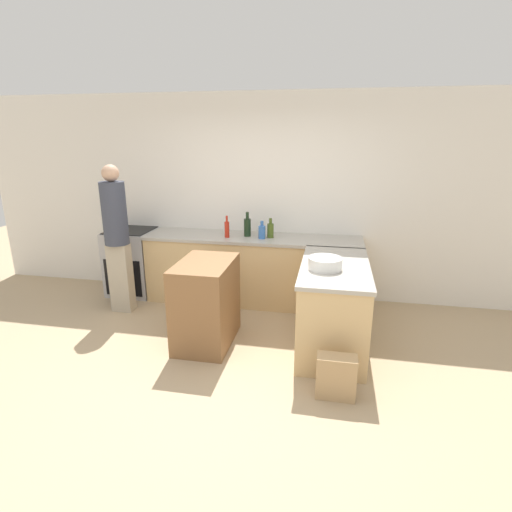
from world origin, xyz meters
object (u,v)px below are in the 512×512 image
olive_oil_bottle (270,230)px  island_table (206,303)px  mixing_bowl (325,263)px  paper_bag (336,377)px  hot_sauce_bottle (227,229)px  range_oven (133,261)px  water_bottle_blue (262,232)px  vinegar_bottle_clear (248,227)px  wine_bottle_dark (247,227)px  person_by_range (117,233)px

olive_oil_bottle → island_table: bearing=-112.7°
mixing_bowl → paper_bag: 1.09m
island_table → hot_sauce_bottle: bearing=92.7°
range_oven → water_bottle_blue: bearing=-2.5°
mixing_bowl → vinegar_bottle_clear: bearing=129.4°
range_oven → vinegar_bottle_clear: vinegar_bottle_clear is taller
olive_oil_bottle → paper_bag: 2.25m
olive_oil_bottle → water_bottle_blue: 0.12m
wine_bottle_dark → water_bottle_blue: wine_bottle_dark is taller
mixing_bowl → water_bottle_blue: (-0.82, 1.07, 0.03)m
hot_sauce_bottle → vinegar_bottle_clear: size_ratio=1.20×
mixing_bowl → water_bottle_blue: 1.35m
wine_bottle_dark → water_bottle_blue: size_ratio=1.39×
hot_sauce_bottle → person_by_range: bearing=-157.8°
mixing_bowl → hot_sauce_bottle: size_ratio=1.17×
island_table → mixing_bowl: (1.22, 0.04, 0.50)m
vinegar_bottle_clear → paper_bag: 2.49m
wine_bottle_dark → paper_bag: wine_bottle_dark is taller
mixing_bowl → person_by_range: (-2.53, 0.54, 0.06)m
island_table → paper_bag: bearing=-27.5°
range_oven → paper_bag: bearing=-34.0°
wine_bottle_dark → olive_oil_bottle: bearing=-3.4°
water_bottle_blue → vinegar_bottle_clear: bearing=138.3°
person_by_range → range_oven: bearing=104.2°
island_table → range_oven: bearing=140.7°
island_table → olive_oil_bottle: bearing=67.3°
olive_oil_bottle → vinegar_bottle_clear: 0.34m
island_table → wine_bottle_dark: wine_bottle_dark is taller
mixing_bowl → person_by_range: size_ratio=0.18×
range_oven → olive_oil_bottle: (1.96, -0.01, 0.55)m
range_oven → water_bottle_blue: size_ratio=3.99×
mixing_bowl → vinegar_bottle_clear: (-1.04, 1.27, 0.03)m
island_table → vinegar_bottle_clear: bearing=82.2°
mixing_bowl → water_bottle_blue: size_ratio=1.44×
vinegar_bottle_clear → mixing_bowl: bearing=-50.6°
island_table → wine_bottle_dark: (0.19, 1.21, 0.57)m
water_bottle_blue → person_by_range: person_by_range is taller
person_by_range → paper_bag: person_by_range is taller
range_oven → wine_bottle_dark: wine_bottle_dark is taller
hot_sauce_bottle → vinegar_bottle_clear: (0.23, 0.22, -0.02)m
water_bottle_blue → paper_bag: size_ratio=0.59×
wine_bottle_dark → water_bottle_blue: bearing=-23.6°
hot_sauce_bottle → olive_oil_bottle: hot_sauce_bottle is taller
hot_sauce_bottle → water_bottle_blue: hot_sauce_bottle is taller
mixing_bowl → water_bottle_blue: bearing=127.5°
water_bottle_blue → vinegar_bottle_clear: vinegar_bottle_clear is taller
island_table → hot_sauce_bottle: (-0.05, 1.09, 0.56)m
island_table → person_by_range: 1.54m
wine_bottle_dark → person_by_range: size_ratio=0.17×
vinegar_bottle_clear → hot_sauce_bottle: bearing=-136.9°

